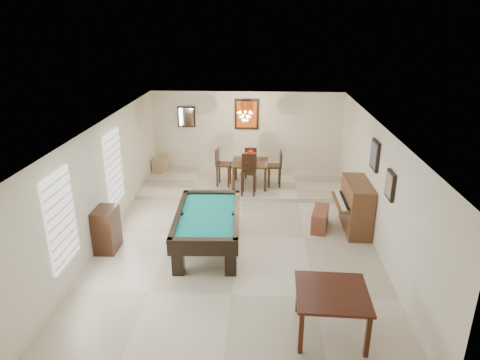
# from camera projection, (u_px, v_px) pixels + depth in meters

# --- Properties ---
(ground_plane) EXTENTS (6.00, 9.00, 0.02)m
(ground_plane) POSITION_uv_depth(u_px,v_px,m) (239.00, 236.00, 9.83)
(ground_plane) COLOR beige
(wall_back) EXTENTS (6.00, 0.04, 2.60)m
(wall_back) POSITION_uv_depth(u_px,v_px,m) (247.00, 133.00, 13.58)
(wall_back) COLOR silver
(wall_back) RESTS_ON ground_plane
(wall_front) EXTENTS (6.00, 0.04, 2.60)m
(wall_front) POSITION_uv_depth(u_px,v_px,m) (217.00, 316.00, 5.16)
(wall_front) COLOR silver
(wall_front) RESTS_ON ground_plane
(wall_left) EXTENTS (0.04, 9.00, 2.60)m
(wall_left) POSITION_uv_depth(u_px,v_px,m) (104.00, 181.00, 9.52)
(wall_left) COLOR silver
(wall_left) RESTS_ON ground_plane
(wall_right) EXTENTS (0.04, 9.00, 2.60)m
(wall_right) POSITION_uv_depth(u_px,v_px,m) (377.00, 186.00, 9.22)
(wall_right) COLOR silver
(wall_right) RESTS_ON ground_plane
(ceiling) EXTENTS (6.00, 9.00, 0.04)m
(ceiling) POSITION_uv_depth(u_px,v_px,m) (238.00, 125.00, 8.92)
(ceiling) COLOR white
(ceiling) RESTS_ON wall_back
(dining_step) EXTENTS (6.00, 2.50, 0.12)m
(dining_step) POSITION_uv_depth(u_px,v_px,m) (245.00, 183.00, 12.85)
(dining_step) COLOR beige
(dining_step) RESTS_ON ground_plane
(window_left_front) EXTENTS (0.06, 1.00, 1.70)m
(window_left_front) POSITION_uv_depth(u_px,v_px,m) (61.00, 220.00, 7.43)
(window_left_front) COLOR white
(window_left_front) RESTS_ON wall_left
(window_left_rear) EXTENTS (0.06, 1.00, 1.70)m
(window_left_rear) POSITION_uv_depth(u_px,v_px,m) (114.00, 168.00, 10.05)
(window_left_rear) COLOR white
(window_left_rear) RESTS_ON wall_left
(pool_table) EXTENTS (1.44, 2.51, 0.82)m
(pool_table) POSITION_uv_depth(u_px,v_px,m) (208.00, 232.00, 9.14)
(pool_table) COLOR black
(pool_table) RESTS_ON ground_plane
(square_table) EXTENTS (1.14, 1.14, 0.76)m
(square_table) POSITION_uv_depth(u_px,v_px,m) (331.00, 312.00, 6.66)
(square_table) COLOR #33150C
(square_table) RESTS_ON ground_plane
(upright_piano) EXTENTS (0.79, 1.41, 1.18)m
(upright_piano) POSITION_uv_depth(u_px,v_px,m) (350.00, 206.00, 9.96)
(upright_piano) COLOR brown
(upright_piano) RESTS_ON ground_plane
(piano_bench) EXTENTS (0.52, 0.91, 0.48)m
(piano_bench) POSITION_uv_depth(u_px,v_px,m) (320.00, 219.00, 10.12)
(piano_bench) COLOR brown
(piano_bench) RESTS_ON ground_plane
(apothecary_chest) EXTENTS (0.42, 0.64, 0.95)m
(apothecary_chest) POSITION_uv_depth(u_px,v_px,m) (107.00, 229.00, 9.09)
(apothecary_chest) COLOR black
(apothecary_chest) RESTS_ON ground_plane
(dining_table) EXTENTS (1.03, 1.03, 0.85)m
(dining_table) POSITION_uv_depth(u_px,v_px,m) (250.00, 172.00, 12.37)
(dining_table) COLOR black
(dining_table) RESTS_ON dining_step
(flower_vase) EXTENTS (0.16, 0.16, 0.24)m
(flower_vase) POSITION_uv_depth(u_px,v_px,m) (250.00, 154.00, 12.18)
(flower_vase) COLOR red
(flower_vase) RESTS_ON dining_table
(dining_chair_south) EXTENTS (0.43, 0.43, 1.11)m
(dining_chair_south) POSITION_uv_depth(u_px,v_px,m) (249.00, 175.00, 11.69)
(dining_chair_south) COLOR black
(dining_chair_south) RESTS_ON dining_step
(dining_chair_north) EXTENTS (0.38, 0.38, 0.97)m
(dining_chair_north) POSITION_uv_depth(u_px,v_px,m) (250.00, 162.00, 13.04)
(dining_chair_north) COLOR black
(dining_chair_north) RESTS_ON dining_step
(dining_chair_west) EXTENTS (0.45, 0.45, 1.10)m
(dining_chair_west) POSITION_uv_depth(u_px,v_px,m) (224.00, 167.00, 12.34)
(dining_chair_west) COLOR black
(dining_chair_west) RESTS_ON dining_step
(dining_chair_east) EXTENTS (0.40, 0.40, 1.04)m
(dining_chair_east) POSITION_uv_depth(u_px,v_px,m) (274.00, 169.00, 12.31)
(dining_chair_east) COLOR black
(dining_chair_east) RESTS_ON dining_step
(corner_bench) EXTENTS (0.46, 0.54, 0.43)m
(corner_bench) POSITION_uv_depth(u_px,v_px,m) (160.00, 165.00, 13.60)
(corner_bench) COLOR #A7825B
(corner_bench) RESTS_ON dining_step
(chandelier) EXTENTS (0.44, 0.44, 0.60)m
(chandelier) POSITION_uv_depth(u_px,v_px,m) (245.00, 113.00, 12.05)
(chandelier) COLOR #FFE5B2
(chandelier) RESTS_ON ceiling
(back_painting) EXTENTS (0.75, 0.06, 0.95)m
(back_painting) POSITION_uv_depth(u_px,v_px,m) (247.00, 114.00, 13.33)
(back_painting) COLOR #D84C14
(back_painting) RESTS_ON wall_back
(back_mirror) EXTENTS (0.55, 0.06, 0.65)m
(back_mirror) POSITION_uv_depth(u_px,v_px,m) (187.00, 117.00, 13.46)
(back_mirror) COLOR white
(back_mirror) RESTS_ON wall_back
(right_picture_upper) EXTENTS (0.06, 0.55, 0.65)m
(right_picture_upper) POSITION_uv_depth(u_px,v_px,m) (375.00, 155.00, 9.29)
(right_picture_upper) COLOR slate
(right_picture_upper) RESTS_ON wall_right
(right_picture_lower) EXTENTS (0.06, 0.45, 0.55)m
(right_picture_lower) POSITION_uv_depth(u_px,v_px,m) (390.00, 185.00, 8.15)
(right_picture_lower) COLOR gray
(right_picture_lower) RESTS_ON wall_right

